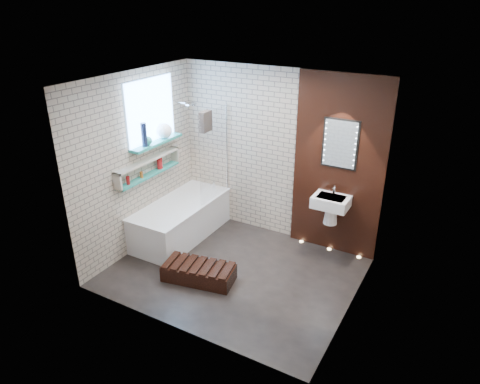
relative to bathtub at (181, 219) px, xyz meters
The scene contains 15 objects.
ground 1.34m from the bathtub, 20.18° to the right, with size 3.20×3.20×0.00m, color black.
room_shell 1.65m from the bathtub, 20.18° to the right, with size 3.24×3.20×2.60m.
walnut_panel 2.53m from the bathtub, 20.65° to the left, with size 1.30×0.06×2.60m, color black.
clerestory_window 1.65m from the bathtub, 163.78° to the right, with size 0.18×1.00×0.94m.
display_niche 1.00m from the bathtub, 135.46° to the right, with size 0.14×1.30×0.26m.
bathtub is the anchor object (origin of this frame).
bath_screen 1.14m from the bathtub, 51.10° to the left, with size 0.01×0.78×1.40m, color white.
towel 1.62m from the bathtub, 34.34° to the left, with size 0.09×0.23×0.30m, color #2A2622.
shower_head 1.78m from the bathtub, 98.54° to the left, with size 0.18×0.18×0.02m, color silver.
washbasin 2.32m from the bathtub, 16.01° to the left, with size 0.50×0.36×0.58m.
led_mirror 2.68m from the bathtub, 19.78° to the left, with size 0.50×0.02×0.70m.
walnut_step 1.25m from the bathtub, 43.24° to the right, with size 0.95×0.42×0.21m, color black.
niche_bottles 0.96m from the bathtub, 143.47° to the right, with size 0.06×0.77×0.17m.
sill_vases 1.40m from the bathtub, behind, with size 0.22×0.60×0.34m.
floor_uplights 2.32m from the bathtub, 19.02° to the left, with size 0.96×0.06×0.01m.
Camera 1 is at (2.57, -4.40, 3.51)m, focal length 32.93 mm.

